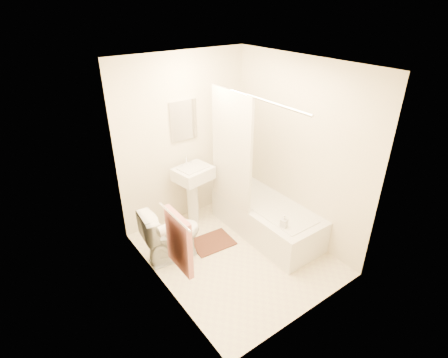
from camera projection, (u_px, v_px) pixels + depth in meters
floor at (235, 254)px, 4.58m from camera, size 2.40×2.40×0.00m
ceiling at (239, 64)px, 3.45m from camera, size 2.40×2.40×0.00m
wall_back at (184, 141)px, 4.87m from camera, size 2.00×0.02×2.40m
wall_left at (158, 198)px, 3.49m from camera, size 0.02×2.40×2.40m
wall_right at (297, 152)px, 4.53m from camera, size 0.02×2.40×2.40m
mirror at (184, 120)px, 4.72m from camera, size 0.40×0.03×0.55m
curtain_rod at (254, 97)px, 3.87m from camera, size 0.03×1.70×0.03m
shower_curtain at (231, 150)px, 4.52m from camera, size 0.04×0.80×1.55m
towel_bar at (174, 217)px, 3.38m from camera, size 0.02×0.60×0.02m
towel at (179, 242)px, 3.55m from camera, size 0.06×0.45×0.66m
toilet_paper at (163, 231)px, 3.85m from camera, size 0.11×0.12×0.12m
toilet at (172, 234)px, 4.35m from camera, size 0.78×0.49×0.72m
sink at (193, 193)px, 5.01m from camera, size 0.55×0.47×0.97m
bathtub at (266, 218)px, 4.89m from camera, size 0.72×1.64×0.46m
bath_mat at (212, 242)px, 4.77m from camera, size 0.59×0.46×0.02m
soap_bottle at (284, 221)px, 4.27m from camera, size 0.10×0.10×0.17m
scrub_brush at (236, 188)px, 5.15m from camera, size 0.07×0.20×0.04m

